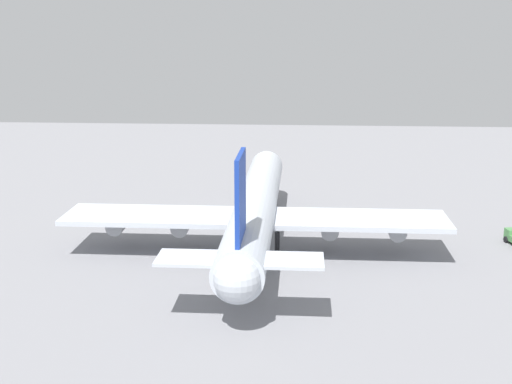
% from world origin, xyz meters
% --- Properties ---
extents(ground_plane, '(253.71, 253.71, 0.00)m').
position_xyz_m(ground_plane, '(0.00, 0.00, 0.00)').
color(ground_plane, gray).
extents(cargo_airplane, '(63.43, 54.51, 18.57)m').
position_xyz_m(cargo_airplane, '(-0.37, 0.00, 6.07)').
color(cargo_airplane, silver).
rests_on(cargo_airplane, ground_plane).
extents(safety_cone_nose, '(0.40, 0.40, 0.57)m').
position_xyz_m(safety_cone_nose, '(28.54, -0.74, 0.29)').
color(safety_cone_nose, orange).
rests_on(safety_cone_nose, ground_plane).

